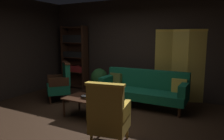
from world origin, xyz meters
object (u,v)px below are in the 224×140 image
object	(u,v)px
velvet_couch	(144,88)
potted_plant	(99,80)
folding_screen	(180,64)
coffee_table	(88,100)
bookshelf	(75,55)
armchair_gilt_accent	(109,115)
armchair_wing_left	(60,83)
book_black_cloth	(87,96)
book_tan_leather	(87,97)

from	to	relation	value
velvet_couch	potted_plant	size ratio (longest dim) A/B	2.67
folding_screen	coffee_table	bearing A→B (deg)	-124.36
coffee_table	bookshelf	bearing A→B (deg)	133.39
armchair_gilt_accent	armchair_wing_left	world-z (taller)	same
potted_plant	armchair_wing_left	bearing A→B (deg)	-122.41
coffee_table	velvet_couch	bearing A→B (deg)	58.76
bookshelf	coffee_table	world-z (taller)	bookshelf
velvet_couch	coffee_table	size ratio (longest dim) A/B	2.12
coffee_table	book_black_cloth	bearing A→B (deg)	-120.53
folding_screen	bookshelf	xyz separation A→B (m)	(-3.38, -0.11, 0.10)
potted_plant	book_black_cloth	xyz separation A→B (m)	(0.68, -1.61, 0.00)
potted_plant	folding_screen	bearing A→B (deg)	14.37
velvet_couch	armchair_gilt_accent	bearing A→B (deg)	-84.94
velvet_couch	coffee_table	xyz separation A→B (m)	(-0.78, -1.29, -0.08)
bookshelf	armchair_gilt_accent	size ratio (longest dim) A/B	1.97
armchair_gilt_accent	book_tan_leather	size ratio (longest dim) A/B	5.00
armchair_wing_left	book_black_cloth	bearing A→B (deg)	-26.23
bookshelf	coffee_table	size ratio (longest dim) A/B	2.05
velvet_couch	potted_plant	bearing A→B (deg)	168.73
bookshelf	potted_plant	size ratio (longest dim) A/B	2.58
velvet_couch	armchair_wing_left	xyz separation A→B (m)	(-2.10, -0.68, 0.04)
book_tan_leather	velvet_couch	bearing A→B (deg)	58.78
folding_screen	potted_plant	xyz separation A→B (m)	(-2.16, -0.55, -0.53)
potted_plant	bookshelf	bearing A→B (deg)	159.88
velvet_couch	book_black_cloth	bearing A→B (deg)	-121.22
potted_plant	book_tan_leather	world-z (taller)	potted_plant
coffee_table	book_tan_leather	size ratio (longest dim) A/B	4.81
armchair_wing_left	bookshelf	bearing A→B (deg)	113.04
bookshelf	potted_plant	xyz separation A→B (m)	(1.22, -0.45, -0.63)
bookshelf	armchair_gilt_accent	bearing A→B (deg)	-44.93
armchair_wing_left	velvet_couch	bearing A→B (deg)	17.92
bookshelf	potted_plant	distance (m)	1.45
bookshelf	armchair_wing_left	bearing A→B (deg)	-66.96
folding_screen	armchair_wing_left	distance (m)	3.21
coffee_table	armchair_gilt_accent	distance (m)	1.30
coffee_table	book_black_cloth	world-z (taller)	book_black_cloth
book_tan_leather	bookshelf	bearing A→B (deg)	132.72
bookshelf	book_tan_leather	xyz separation A→B (m)	(1.90, -2.06, -0.65)
potted_plant	book_tan_leather	size ratio (longest dim) A/B	3.82
velvet_couch	book_tan_leather	xyz separation A→B (m)	(-0.80, -1.32, -0.02)
bookshelf	book_black_cloth	bearing A→B (deg)	-47.28
coffee_table	potted_plant	distance (m)	1.73
bookshelf	velvet_couch	distance (m)	2.87
book_tan_leather	coffee_table	bearing A→B (deg)	59.47
coffee_table	book_black_cloth	distance (m)	0.09
velvet_couch	book_black_cloth	xyz separation A→B (m)	(-0.80, -1.32, 0.01)
armchair_gilt_accent	book_black_cloth	size ratio (longest dim) A/B	5.08
potted_plant	book_black_cloth	world-z (taller)	potted_plant
armchair_wing_left	book_tan_leather	xyz separation A→B (m)	(1.30, -0.64, -0.06)
armchair_gilt_accent	armchair_wing_left	distance (m)	2.71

